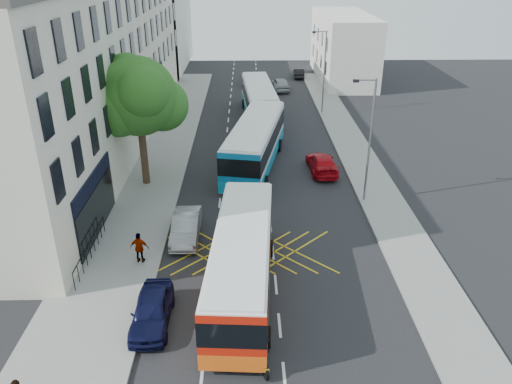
{
  "coord_description": "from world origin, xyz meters",
  "views": [
    {
      "loc": [
        -1.37,
        -17.24,
        14.83
      ],
      "look_at": [
        -0.87,
        9.02,
        2.2
      ],
      "focal_mm": 35.0,
      "sensor_mm": 36.0,
      "label": 1
    }
  ],
  "objects_px": {
    "red_hatchback": "(322,163)",
    "distant_car_silver": "(280,84)",
    "street_tree": "(138,97)",
    "bus_far": "(259,100)",
    "bus_near": "(242,261)",
    "distant_car_grey": "(253,79)",
    "bus_mid": "(255,143)",
    "motorbike": "(262,348)",
    "parked_car_silver": "(186,227)",
    "distant_car_dark": "(299,73)",
    "lamp_far": "(323,68)",
    "parked_car_blue": "(152,310)",
    "pedestrian_far": "(140,248)",
    "lamp_near": "(369,135)"
  },
  "relations": [
    {
      "from": "red_hatchback",
      "to": "distant_car_silver",
      "type": "relative_size",
      "value": 1.06
    },
    {
      "from": "motorbike",
      "to": "parked_car_blue",
      "type": "xyz_separation_m",
      "value": [
        -4.73,
        2.59,
        -0.19
      ]
    },
    {
      "from": "distant_car_silver",
      "to": "pedestrian_far",
      "type": "distance_m",
      "value": 37.87
    },
    {
      "from": "street_tree",
      "to": "distant_car_grey",
      "type": "bearing_deg",
      "value": 75.07
    },
    {
      "from": "motorbike",
      "to": "bus_near",
      "type": "bearing_deg",
      "value": 86.79
    },
    {
      "from": "street_tree",
      "to": "bus_near",
      "type": "distance_m",
      "value": 14.88
    },
    {
      "from": "motorbike",
      "to": "distant_car_grey",
      "type": "relative_size",
      "value": 0.44
    },
    {
      "from": "bus_far",
      "to": "distant_car_grey",
      "type": "xyz_separation_m",
      "value": [
        -0.42,
        13.71,
        -1.06
      ]
    },
    {
      "from": "lamp_far",
      "to": "distant_car_dark",
      "type": "bearing_deg",
      "value": 92.46
    },
    {
      "from": "parked_car_silver",
      "to": "bus_far",
      "type": "bearing_deg",
      "value": 78.13
    },
    {
      "from": "bus_mid",
      "to": "motorbike",
      "type": "relative_size",
      "value": 6.05
    },
    {
      "from": "street_tree",
      "to": "lamp_far",
      "type": "distance_m",
      "value": 22.57
    },
    {
      "from": "bus_near",
      "to": "parked_car_blue",
      "type": "bearing_deg",
      "value": -145.92
    },
    {
      "from": "parked_car_silver",
      "to": "bus_mid",
      "type": "bearing_deg",
      "value": 68.46
    },
    {
      "from": "street_tree",
      "to": "bus_far",
      "type": "bearing_deg",
      "value": 62.49
    },
    {
      "from": "lamp_near",
      "to": "pedestrian_far",
      "type": "bearing_deg",
      "value": -151.83
    },
    {
      "from": "distant_car_silver",
      "to": "bus_near",
      "type": "bearing_deg",
      "value": 77.91
    },
    {
      "from": "red_hatchback",
      "to": "distant_car_silver",
      "type": "xyz_separation_m",
      "value": [
        -1.56,
        24.51,
        0.07
      ]
    },
    {
      "from": "lamp_near",
      "to": "motorbike",
      "type": "height_order",
      "value": "lamp_near"
    },
    {
      "from": "bus_mid",
      "to": "distant_car_dark",
      "type": "xyz_separation_m",
      "value": [
        6.25,
        29.93,
        -1.22
      ]
    },
    {
      "from": "lamp_near",
      "to": "bus_mid",
      "type": "relative_size",
      "value": 0.63
    },
    {
      "from": "lamp_far",
      "to": "distant_car_dark",
      "type": "distance_m",
      "value": 16.78
    },
    {
      "from": "lamp_far",
      "to": "pedestrian_far",
      "type": "height_order",
      "value": "lamp_far"
    },
    {
      "from": "distant_car_grey",
      "to": "distant_car_dark",
      "type": "height_order",
      "value": "distant_car_grey"
    },
    {
      "from": "bus_mid",
      "to": "distant_car_silver",
      "type": "distance_m",
      "value": 23.48
    },
    {
      "from": "motorbike",
      "to": "pedestrian_far",
      "type": "height_order",
      "value": "motorbike"
    },
    {
      "from": "bus_far",
      "to": "pedestrian_far",
      "type": "distance_m",
      "value": 26.97
    },
    {
      "from": "lamp_far",
      "to": "parked_car_blue",
      "type": "distance_m",
      "value": 34.08
    },
    {
      "from": "red_hatchback",
      "to": "distant_car_silver",
      "type": "bearing_deg",
      "value": -89.0
    },
    {
      "from": "red_hatchback",
      "to": "lamp_far",
      "type": "bearing_deg",
      "value": -100.22
    },
    {
      "from": "lamp_near",
      "to": "lamp_far",
      "type": "xyz_separation_m",
      "value": [
        0.0,
        20.0,
        0.0
      ]
    },
    {
      "from": "bus_near",
      "to": "distant_car_grey",
      "type": "height_order",
      "value": "bus_near"
    },
    {
      "from": "bus_near",
      "to": "red_hatchback",
      "type": "xyz_separation_m",
      "value": [
        5.85,
        14.44,
        -1.01
      ]
    },
    {
      "from": "motorbike",
      "to": "pedestrian_far",
      "type": "relative_size",
      "value": 1.23
    },
    {
      "from": "motorbike",
      "to": "parked_car_silver",
      "type": "distance_m",
      "value": 10.71
    },
    {
      "from": "parked_car_blue",
      "to": "motorbike",
      "type": "bearing_deg",
      "value": -29.2
    },
    {
      "from": "distant_car_silver",
      "to": "distant_car_dark",
      "type": "height_order",
      "value": "distant_car_silver"
    },
    {
      "from": "lamp_near",
      "to": "distant_car_dark",
      "type": "height_order",
      "value": "lamp_near"
    },
    {
      "from": "parked_car_silver",
      "to": "distant_car_dark",
      "type": "xyz_separation_m",
      "value": [
        10.4,
        40.67,
        -0.1
      ]
    },
    {
      "from": "parked_car_silver",
      "to": "red_hatchback",
      "type": "distance_m",
      "value": 13.11
    },
    {
      "from": "red_hatchback",
      "to": "street_tree",
      "type": "bearing_deg",
      "value": 6.6
    },
    {
      "from": "lamp_far",
      "to": "bus_near",
      "type": "height_order",
      "value": "lamp_far"
    },
    {
      "from": "parked_car_blue",
      "to": "distant_car_grey",
      "type": "height_order",
      "value": "parked_car_blue"
    },
    {
      "from": "bus_mid",
      "to": "red_hatchback",
      "type": "bearing_deg",
      "value": -3.78
    },
    {
      "from": "bus_near",
      "to": "bus_far",
      "type": "distance_m",
      "value": 28.45
    },
    {
      "from": "bus_mid",
      "to": "motorbike",
      "type": "bearing_deg",
      "value": -79.32
    },
    {
      "from": "lamp_far",
      "to": "street_tree",
      "type": "bearing_deg",
      "value": -130.81
    },
    {
      "from": "bus_mid",
      "to": "red_hatchback",
      "type": "relative_size",
      "value": 2.7
    },
    {
      "from": "bus_far",
      "to": "parked_car_blue",
      "type": "relative_size",
      "value": 2.88
    },
    {
      "from": "motorbike",
      "to": "distant_car_silver",
      "type": "bearing_deg",
      "value": 73.22
    }
  ]
}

